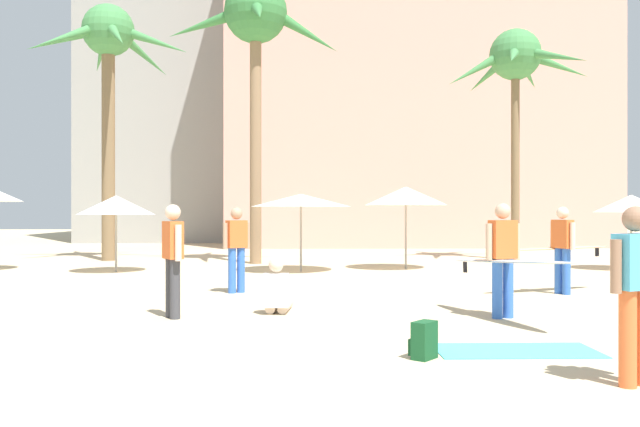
{
  "coord_description": "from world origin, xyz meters",
  "views": [
    {
      "loc": [
        0.22,
        -5.68,
        1.63
      ],
      "look_at": [
        0.71,
        7.25,
        1.62
      ],
      "focal_mm": 37.06,
      "sensor_mm": 36.0,
      "label": 1
    }
  ],
  "objects_px": {
    "palm_tree_left": "(256,27)",
    "person_near_right": "(173,256)",
    "cafe_umbrella_1": "(116,205)",
    "person_mid_left": "(278,293)",
    "cafe_umbrella_3": "(631,204)",
    "person_mid_right": "(505,257)",
    "cafe_umbrella_2": "(406,196)",
    "beach_towel": "(516,351)",
    "person_far_left": "(560,247)",
    "person_near_left": "(635,287)",
    "cafe_umbrella_0": "(301,200)",
    "person_mid_center": "(237,246)",
    "backpack": "(424,341)",
    "palm_tree_right": "(108,53)",
    "palm_tree_center": "(516,65)"
  },
  "relations": [
    {
      "from": "person_mid_center",
      "to": "cafe_umbrella_3",
      "type": "bearing_deg",
      "value": -96.78
    },
    {
      "from": "palm_tree_left",
      "to": "person_far_left",
      "type": "bearing_deg",
      "value": -50.71
    },
    {
      "from": "cafe_umbrella_2",
      "to": "cafe_umbrella_3",
      "type": "xyz_separation_m",
      "value": [
        6.39,
        -0.49,
        -0.22
      ]
    },
    {
      "from": "person_mid_center",
      "to": "person_near_right",
      "type": "distance_m",
      "value": 3.26
    },
    {
      "from": "cafe_umbrella_0",
      "to": "person_mid_left",
      "type": "bearing_deg",
      "value": -93.41
    },
    {
      "from": "beach_towel",
      "to": "person_near_left",
      "type": "xyz_separation_m",
      "value": [
        0.6,
        -1.59,
        0.92
      ]
    },
    {
      "from": "cafe_umbrella_1",
      "to": "person_near_left",
      "type": "xyz_separation_m",
      "value": [
        8.11,
        -12.2,
        -0.91
      ]
    },
    {
      "from": "palm_tree_center",
      "to": "cafe_umbrella_2",
      "type": "distance_m",
      "value": 7.34
    },
    {
      "from": "cafe_umbrella_1",
      "to": "person_far_left",
      "type": "xyz_separation_m",
      "value": [
        10.26,
        -5.16,
        -0.9
      ]
    },
    {
      "from": "cafe_umbrella_0",
      "to": "person_mid_left",
      "type": "height_order",
      "value": "cafe_umbrella_0"
    },
    {
      "from": "beach_towel",
      "to": "person_far_left",
      "type": "distance_m",
      "value": 6.18
    },
    {
      "from": "palm_tree_left",
      "to": "person_near_right",
      "type": "xyz_separation_m",
      "value": [
        -0.62,
        -10.93,
        -6.63
      ]
    },
    {
      "from": "palm_tree_left",
      "to": "person_mid_right",
      "type": "height_order",
      "value": "palm_tree_left"
    },
    {
      "from": "cafe_umbrella_1",
      "to": "person_near_left",
      "type": "relative_size",
      "value": 1.24
    },
    {
      "from": "person_mid_right",
      "to": "person_mid_center",
      "type": "distance_m",
      "value": 5.62
    },
    {
      "from": "palm_tree_center",
      "to": "beach_towel",
      "type": "distance_m",
      "value": 17.07
    },
    {
      "from": "cafe_umbrella_1",
      "to": "person_near_left",
      "type": "height_order",
      "value": "cafe_umbrella_1"
    },
    {
      "from": "palm_tree_right",
      "to": "person_near_right",
      "type": "relative_size",
      "value": 4.96
    },
    {
      "from": "cafe_umbrella_0",
      "to": "cafe_umbrella_3",
      "type": "height_order",
      "value": "cafe_umbrella_0"
    },
    {
      "from": "cafe_umbrella_0",
      "to": "cafe_umbrella_2",
      "type": "bearing_deg",
      "value": 13.44
    },
    {
      "from": "beach_towel",
      "to": "backpack",
      "type": "relative_size",
      "value": 4.48
    },
    {
      "from": "person_near_right",
      "to": "backpack",
      "type": "bearing_deg",
      "value": 109.16
    },
    {
      "from": "palm_tree_left",
      "to": "cafe_umbrella_3",
      "type": "bearing_deg",
      "value": -14.18
    },
    {
      "from": "cafe_umbrella_3",
      "to": "person_mid_right",
      "type": "distance_m",
      "value": 10.67
    },
    {
      "from": "cafe_umbrella_3",
      "to": "person_near_right",
      "type": "bearing_deg",
      "value": -144.49
    },
    {
      "from": "person_mid_center",
      "to": "person_near_right",
      "type": "relative_size",
      "value": 0.99
    },
    {
      "from": "person_far_left",
      "to": "cafe_umbrella_2",
      "type": "bearing_deg",
      "value": -95.41
    },
    {
      "from": "cafe_umbrella_3",
      "to": "person_mid_right",
      "type": "relative_size",
      "value": 0.72
    },
    {
      "from": "cafe_umbrella_2",
      "to": "cafe_umbrella_3",
      "type": "distance_m",
      "value": 6.41
    },
    {
      "from": "cafe_umbrella_2",
      "to": "beach_towel",
      "type": "height_order",
      "value": "cafe_umbrella_2"
    },
    {
      "from": "cafe_umbrella_1",
      "to": "person_near_left",
      "type": "bearing_deg",
      "value": -56.39
    },
    {
      "from": "cafe_umbrella_2",
      "to": "person_near_left",
      "type": "xyz_separation_m",
      "value": [
        -0.0,
        -12.87,
        -1.19
      ]
    },
    {
      "from": "beach_towel",
      "to": "person_mid_center",
      "type": "xyz_separation_m",
      "value": [
        -3.79,
        5.8,
        0.95
      ]
    },
    {
      "from": "person_near_right",
      "to": "palm_tree_left",
      "type": "bearing_deg",
      "value": -122.28
    },
    {
      "from": "person_near_right",
      "to": "person_mid_right",
      "type": "bearing_deg",
      "value": 147.49
    },
    {
      "from": "palm_tree_right",
      "to": "person_mid_left",
      "type": "distance_m",
      "value": 15.05
    },
    {
      "from": "cafe_umbrella_0",
      "to": "person_far_left",
      "type": "height_order",
      "value": "cafe_umbrella_0"
    },
    {
      "from": "cafe_umbrella_3",
      "to": "person_mid_center",
      "type": "xyz_separation_m",
      "value": [
        -10.78,
        -5.0,
        -0.94
      ]
    },
    {
      "from": "palm_tree_left",
      "to": "person_near_left",
      "type": "xyz_separation_m",
      "value": [
        4.47,
        -15.13,
        -6.67
      ]
    },
    {
      "from": "cafe_umbrella_2",
      "to": "person_mid_left",
      "type": "distance_m",
      "value": 9.1
    },
    {
      "from": "cafe_umbrella_1",
      "to": "person_mid_left",
      "type": "xyz_separation_m",
      "value": [
        4.62,
        -7.54,
        -1.52
      ]
    },
    {
      "from": "palm_tree_right",
      "to": "beach_towel",
      "type": "distance_m",
      "value": 18.9
    },
    {
      "from": "cafe_umbrella_3",
      "to": "person_near_right",
      "type": "relative_size",
      "value": 1.22
    },
    {
      "from": "cafe_umbrella_2",
      "to": "person_near_left",
      "type": "relative_size",
      "value": 1.41
    },
    {
      "from": "palm_tree_left",
      "to": "backpack",
      "type": "xyz_separation_m",
      "value": [
        2.7,
        -13.91,
        -7.39
      ]
    },
    {
      "from": "palm_tree_left",
      "to": "cafe_umbrella_1",
      "type": "height_order",
      "value": "palm_tree_left"
    },
    {
      "from": "palm_tree_center",
      "to": "person_near_left",
      "type": "xyz_separation_m",
      "value": [
        -4.45,
        -16.44,
        -5.81
      ]
    },
    {
      "from": "cafe_umbrella_2",
      "to": "beach_towel",
      "type": "xyz_separation_m",
      "value": [
        -0.6,
        -11.29,
        -2.11
      ]
    },
    {
      "from": "cafe_umbrella_1",
      "to": "palm_tree_left",
      "type": "bearing_deg",
      "value": 38.87
    },
    {
      "from": "palm_tree_center",
      "to": "palm_tree_left",
      "type": "bearing_deg",
      "value": -171.62
    }
  ]
}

